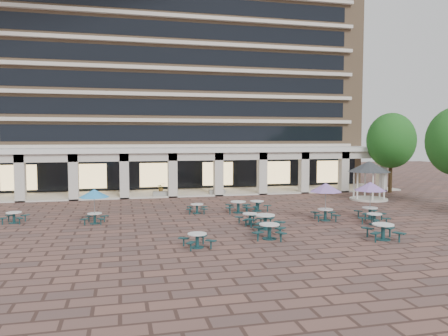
{
  "coord_description": "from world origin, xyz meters",
  "views": [
    {
      "loc": [
        -6.55,
        -26.64,
        5.36
      ],
      "look_at": [
        0.43,
        3.0,
        3.23
      ],
      "focal_mm": 35.0,
      "sensor_mm": 36.0,
      "label": 1
    }
  ],
  "objects": [
    {
      "name": "planter_left",
      "position": [
        -3.1,
        12.9,
        0.5
      ],
      "size": [
        1.5,
        0.69,
        1.25
      ],
      "color": "#979792",
      "rests_on": "ground"
    },
    {
      "name": "picnic_table_9",
      "position": [
        1.51,
        3.13,
        0.49
      ],
      "size": [
        2.12,
        2.12,
        0.82
      ],
      "rotation": [
        0.0,
        0.0,
        -0.23
      ],
      "color": "#164043",
      "rests_on": "ground"
    },
    {
      "name": "picnic_table_2",
      "position": [
        1.59,
        -2.6,
        0.51
      ],
      "size": [
        2.05,
        2.05,
        0.86
      ],
      "rotation": [
        0.0,
        0.0,
        0.1
      ],
      "color": "#164043",
      "rests_on": "ground"
    },
    {
      "name": "picnic_table_10",
      "position": [
        1.13,
        -1.04,
        0.41
      ],
      "size": [
        1.71,
        1.71,
        0.69
      ],
      "rotation": [
        0.0,
        0.0,
        0.15
      ],
      "color": "#164043",
      "rests_on": "ground"
    },
    {
      "name": "picnic_table_11",
      "position": [
        9.39,
        -1.06,
        2.06
      ],
      "size": [
        2.1,
        2.1,
        2.42
      ],
      "rotation": [
        0.0,
        0.0,
        -0.12
      ],
      "color": "#164043",
      "rests_on": "ground"
    },
    {
      "name": "picnic_table_13",
      "position": [
        3.02,
        3.51,
        0.45
      ],
      "size": [
        2.01,
        2.01,
        0.76
      ],
      "rotation": [
        0.0,
        0.0,
        0.31
      ],
      "color": "#164043",
      "rests_on": "ground"
    },
    {
      "name": "picnic_table_6",
      "position": [
        6.24,
        -0.95,
        2.05
      ],
      "size": [
        2.09,
        2.09,
        2.42
      ],
      "rotation": [
        0.0,
        0.0,
        -0.23
      ],
      "color": "#164043",
      "rests_on": "ground"
    },
    {
      "name": "gazebo",
      "position": [
        14.14,
        6.81,
        2.5
      ],
      "size": [
        3.56,
        3.56,
        3.31
      ],
      "rotation": [
        0.0,
        0.0,
        0.22
      ],
      "color": "beige",
      "rests_on": "ground"
    },
    {
      "name": "apartment_building",
      "position": [
        0.0,
        25.47,
        12.6
      ],
      "size": [
        40.0,
        15.5,
        25.2
      ],
      "color": "#906F51",
      "rests_on": "ground"
    },
    {
      "name": "picnic_table_5",
      "position": [
        -3.02,
        -5.94,
        0.42
      ],
      "size": [
        1.78,
        1.78,
        0.7
      ],
      "rotation": [
        0.0,
        0.0,
        0.19
      ],
      "color": "#164043",
      "rests_on": "ground"
    },
    {
      "name": "picnic_table_7",
      "position": [
        8.57,
        -2.9,
        0.41
      ],
      "size": [
        1.9,
        1.9,
        0.69
      ],
      "rotation": [
        0.0,
        0.0,
        0.42
      ],
      "color": "#164043",
      "rests_on": "ground"
    },
    {
      "name": "retail_arcade",
      "position": [
        0.0,
        14.8,
        3.0
      ],
      "size": [
        42.0,
        6.6,
        4.4
      ],
      "color": "white",
      "rests_on": "ground"
    },
    {
      "name": "ground",
      "position": [
        0.0,
        0.0,
        0.0
      ],
      "size": [
        120.0,
        120.0,
        0.0
      ],
      "primitive_type": "plane",
      "color": "brown",
      "rests_on": "ground"
    },
    {
      "name": "picnic_table_12",
      "position": [
        -1.4,
        3.56,
        0.41
      ],
      "size": [
        1.71,
        1.71,
        0.68
      ],
      "rotation": [
        0.0,
        0.0,
        -0.19
      ],
      "color": "#164043",
      "rests_on": "ground"
    },
    {
      "name": "planter_right",
      "position": [
        2.09,
        12.9,
        0.49
      ],
      "size": [
        1.5,
        0.78,
        1.24
      ],
      "color": "#979792",
      "rests_on": "ground"
    },
    {
      "name": "tree_east_c",
      "position": [
        18.97,
        10.88,
        5.07
      ],
      "size": [
        4.66,
        4.66,
        7.76
      ],
      "color": "#3D2B18",
      "rests_on": "ground"
    },
    {
      "name": "picnic_table_8",
      "position": [
        -13.18,
        2.74,
        0.41
      ],
      "size": [
        1.7,
        1.7,
        0.69
      ],
      "rotation": [
        0.0,
        0.0,
        -0.13
      ],
      "color": "#164043",
      "rests_on": "ground"
    },
    {
      "name": "picnic_table_1",
      "position": [
        1.01,
        -5.04,
        0.48
      ],
      "size": [
        2.17,
        2.17,
        0.81
      ],
      "rotation": [
        0.0,
        0.0,
        -0.33
      ],
      "color": "#164043",
      "rests_on": "ground"
    },
    {
      "name": "picnic_table_4",
      "position": [
        -8.23,
        1.37,
        1.82
      ],
      "size": [
        1.86,
        1.86,
        2.14
      ],
      "rotation": [
        0.0,
        0.0,
        -0.19
      ],
      "color": "#164043",
      "rests_on": "ground"
    },
    {
      "name": "picnic_table_3",
      "position": [
        6.77,
        -6.55,
        0.5
      ],
      "size": [
        2.13,
        2.13,
        0.84
      ],
      "rotation": [
        0.0,
        0.0,
        -0.22
      ],
      "color": "#164043",
      "rests_on": "ground"
    }
  ]
}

